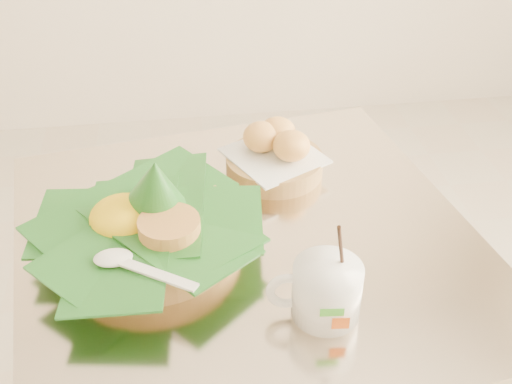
{
  "coord_description": "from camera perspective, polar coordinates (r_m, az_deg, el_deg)",
  "views": [
    {
      "loc": [
        0.11,
        -0.76,
        1.38
      ],
      "look_at": [
        0.22,
        0.03,
        0.82
      ],
      "focal_mm": 45.0,
      "sensor_mm": 36.0,
      "label": 1
    }
  ],
  "objects": [
    {
      "name": "cafe_table",
      "position": [
        1.15,
        -0.57,
        -12.68
      ],
      "size": [
        0.8,
        0.8,
        0.75
      ],
      "rotation": [
        0.0,
        0.0,
        0.16
      ],
      "color": "gray",
      "rests_on": "floor"
    },
    {
      "name": "rice_basket",
      "position": [
        0.97,
        -9.5,
        -2.65
      ],
      "size": [
        0.34,
        0.34,
        0.17
      ],
      "rotation": [
        0.0,
        0.0,
        -0.28
      ],
      "color": "tan",
      "rests_on": "cafe_table"
    },
    {
      "name": "bread_basket",
      "position": [
        1.14,
        1.72,
        3.39
      ],
      "size": [
        0.2,
        0.2,
        0.09
      ],
      "rotation": [
        0.0,
        0.0,
        -0.31
      ],
      "color": "tan",
      "rests_on": "cafe_table"
    },
    {
      "name": "coffee_mug",
      "position": [
        0.86,
        6.14,
        -8.62
      ],
      "size": [
        0.13,
        0.1,
        0.16
      ],
      "rotation": [
        0.0,
        0.0,
        -0.1
      ],
      "color": "white",
      "rests_on": "cafe_table"
    }
  ]
}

